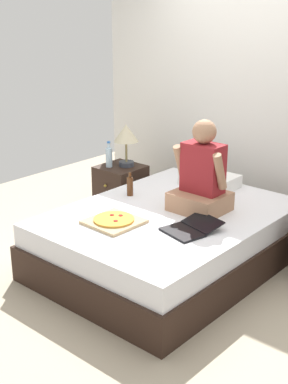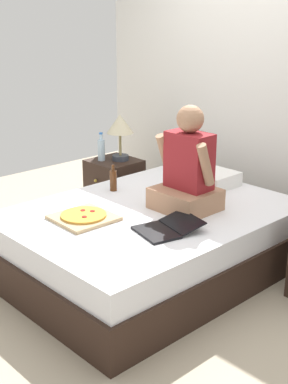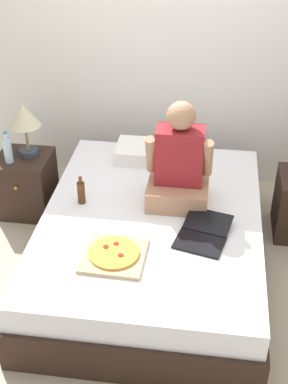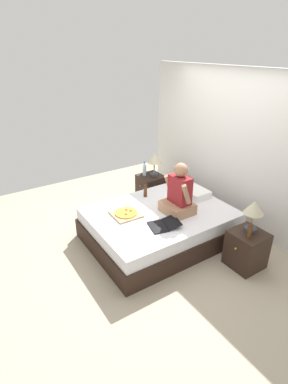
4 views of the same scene
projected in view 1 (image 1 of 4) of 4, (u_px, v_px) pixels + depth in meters
ground_plane at (169, 264)px, 4.70m from camera, size 5.97×5.97×0.00m
wall_back at (261, 101)px, 5.29m from camera, size 3.97×0.12×2.50m
bed at (169, 239)px, 4.61m from camera, size 1.60×2.14×0.50m
nightstand_left at (121, 190)px, 5.77m from camera, size 0.44×0.47×0.53m
lamp_on_left_nightstand at (126, 136)px, 5.58m from camera, size 0.26×0.26×0.45m
water_bottle at (109, 157)px, 5.63m from camera, size 0.07×0.07×0.28m
pillow at (210, 180)px, 5.15m from camera, size 0.52×0.34×0.12m
person_seated at (202, 178)px, 4.48m from camera, size 0.47×0.40×0.78m
laptop at (189, 229)px, 4.13m from camera, size 0.41×0.48×0.07m
pizza_box at (114, 221)px, 4.29m from camera, size 0.41×0.41×0.05m
beer_bottle_on_bed at (130, 186)px, 4.88m from camera, size 0.06×0.06×0.22m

